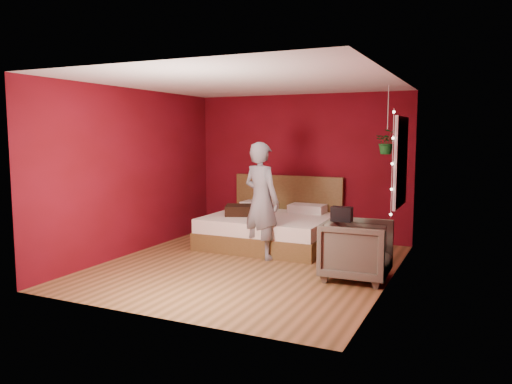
# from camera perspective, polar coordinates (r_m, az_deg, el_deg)

# --- Properties ---
(floor) EXTENTS (4.50, 4.50, 0.00)m
(floor) POSITION_cam_1_polar(r_m,az_deg,el_deg) (7.28, -0.98, -8.41)
(floor) COLOR #98683C
(floor) RESTS_ON ground
(room_walls) EXTENTS (4.04, 4.54, 2.62)m
(room_walls) POSITION_cam_1_polar(r_m,az_deg,el_deg) (7.03, -1.00, 4.92)
(room_walls) COLOR maroon
(room_walls) RESTS_ON ground
(window) EXTENTS (0.05, 0.97, 1.27)m
(window) POSITION_cam_1_polar(r_m,az_deg,el_deg) (7.33, 16.19, 3.33)
(window) COLOR white
(window) RESTS_ON room_walls
(fairy_lights) EXTENTS (0.04, 0.04, 1.45)m
(fairy_lights) POSITION_cam_1_polar(r_m,az_deg,el_deg) (6.81, 15.31, 3.13)
(fairy_lights) COLOR silver
(fairy_lights) RESTS_ON room_walls
(bed) EXTENTS (2.06, 1.75, 1.14)m
(bed) POSITION_cam_1_polar(r_m,az_deg,el_deg) (8.56, 1.85, -4.10)
(bed) COLOR brown
(bed) RESTS_ON ground
(person) EXTENTS (0.75, 0.62, 1.77)m
(person) POSITION_cam_1_polar(r_m,az_deg,el_deg) (7.55, 0.61, -0.99)
(person) COLOR slate
(person) RESTS_ON ground
(armchair) EXTENTS (0.88, 0.86, 0.78)m
(armchair) POSITION_cam_1_polar(r_m,az_deg,el_deg) (6.66, 11.47, -6.51)
(armchair) COLOR #61604D
(armchair) RESTS_ON ground
(handbag) EXTENTS (0.27, 0.14, 0.19)m
(handbag) POSITION_cam_1_polar(r_m,az_deg,el_deg) (6.47, 9.77, -2.49)
(handbag) COLOR black
(handbag) RESTS_ON armchair
(throw_pillow) EXTENTS (0.62, 0.62, 0.17)m
(throw_pillow) POSITION_cam_1_polar(r_m,az_deg,el_deg) (8.51, -1.86, -2.08)
(throw_pillow) COLOR black
(throw_pillow) RESTS_ON bed
(hanging_plant) EXTENTS (0.38, 0.34, 1.01)m
(hanging_plant) POSITION_cam_1_polar(r_m,az_deg,el_deg) (7.67, 14.76, 5.57)
(hanging_plant) COLOR silver
(hanging_plant) RESTS_ON room_walls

